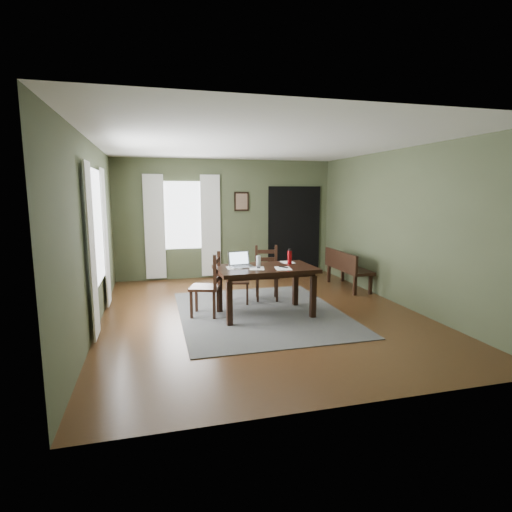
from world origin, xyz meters
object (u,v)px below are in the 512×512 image
object	(u,v)px
chair_back_left	(239,279)
water_bottle	(290,257)
chair_back_right	(267,274)
laptop	(240,263)
dining_table	(265,273)
chair_end	(208,286)
bench	(346,266)

from	to	relation	value
chair_back_left	water_bottle	world-z (taller)	water_bottle
chair_back_right	laptop	bearing A→B (deg)	-117.76
laptop	water_bottle	world-z (taller)	water_bottle
dining_table	water_bottle	size ratio (longest dim) A/B	6.22
chair_back_left	laptop	bearing A→B (deg)	-86.59
dining_table	laptop	xyz separation A→B (m)	(-0.37, 0.14, 0.16)
dining_table	chair_back_right	xyz separation A→B (m)	(0.29, 0.92, -0.21)
chair_end	bench	world-z (taller)	chair_end
chair_back_left	laptop	distance (m)	0.82
chair_end	bench	distance (m)	3.22
chair_end	chair_back_left	bearing A→B (deg)	154.70
chair_end	chair_back_left	size ratio (longest dim) A/B	1.17
dining_table	bench	distance (m)	2.51
chair_back_left	water_bottle	bearing A→B (deg)	-30.33
chair_back_right	bench	size ratio (longest dim) A/B	0.72
chair_back_left	bench	distance (m)	2.42
dining_table	laptop	size ratio (longest dim) A/B	4.06
chair_end	water_bottle	distance (m)	1.41
chair_back_left	bench	xyz separation A→B (m)	(2.37, 0.52, 0.03)
chair_back_left	bench	size ratio (longest dim) A/B	0.63
dining_table	chair_back_right	distance (m)	0.99
chair_back_right	water_bottle	size ratio (longest dim) A/B	3.85
bench	laptop	xyz separation A→B (m)	(-2.48, -1.21, 0.39)
chair_end	chair_back_right	size ratio (longest dim) A/B	1.03
chair_back_right	laptop	size ratio (longest dim) A/B	2.51
chair_back_right	bench	world-z (taller)	chair_back_right
dining_table	bench	xyz separation A→B (m)	(2.11, 1.35, -0.23)
chair_end	water_bottle	xyz separation A→B (m)	(1.35, -0.02, 0.41)
water_bottle	bench	bearing A→B (deg)	36.05
dining_table	laptop	bearing A→B (deg)	157.71
bench	water_bottle	xyz separation A→B (m)	(-1.65, -1.20, 0.44)
chair_back_left	water_bottle	distance (m)	1.10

